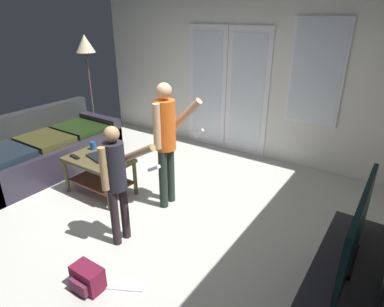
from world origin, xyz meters
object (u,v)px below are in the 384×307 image
(person_child, at_px, (117,176))
(flat_screen_tv, at_px, (357,229))
(laptop_closed, at_px, (100,157))
(cup_near_edge, at_px, (93,146))
(person_adult, at_px, (166,136))
(leather_couch, at_px, (44,151))
(tv_stand, at_px, (343,287))
(floor_lamp, at_px, (86,50))
(loose_keyboard, at_px, (119,284))
(backpack, at_px, (87,278))
(dvd_remote_slim, at_px, (75,157))
(tv_remote_black, at_px, (115,164))
(coffee_table, at_px, (99,168))

(person_child, bearing_deg, flat_screen_tv, 9.02)
(flat_screen_tv, xyz_separation_m, laptop_closed, (-3.02, 0.26, -0.29))
(laptop_closed, distance_m, cup_near_edge, 0.32)
(person_adult, bearing_deg, leather_couch, -173.10)
(person_adult, bearing_deg, tv_stand, -13.63)
(laptop_closed, bearing_deg, tv_stand, 8.99)
(floor_lamp, distance_m, loose_keyboard, 4.09)
(person_adult, height_order, backpack, person_adult)
(flat_screen_tv, distance_m, backpack, 2.21)
(floor_lamp, bearing_deg, person_child, -36.17)
(tv_stand, xyz_separation_m, dvd_remote_slim, (-3.29, 0.08, 0.26))
(person_adult, bearing_deg, tv_remote_black, -152.17)
(backpack, xyz_separation_m, cup_near_edge, (-1.45, 1.37, 0.44))
(flat_screen_tv, xyz_separation_m, floor_lamp, (-4.62, 1.53, 0.81))
(coffee_table, xyz_separation_m, backpack, (1.15, -1.19, -0.25))
(coffee_table, distance_m, person_child, 1.16)
(person_adult, relative_size, person_child, 1.20)
(person_adult, distance_m, tv_remote_black, 0.76)
(loose_keyboard, height_order, cup_near_edge, cup_near_edge)
(tv_stand, distance_m, cup_near_edge, 3.34)
(floor_lamp, xyz_separation_m, tv_remote_black, (1.92, -1.33, -1.10))
(tv_remote_black, bearing_deg, loose_keyboard, -41.98)
(loose_keyboard, distance_m, cup_near_edge, 2.10)
(backpack, bearing_deg, tv_stand, 27.44)
(person_adult, xyz_separation_m, loose_keyboard, (0.46, -1.31, -0.90))
(tv_stand, relative_size, floor_lamp, 0.73)
(leather_couch, xyz_separation_m, dvd_remote_slim, (0.98, -0.17, 0.21))
(person_child, distance_m, dvd_remote_slim, 1.30)
(person_adult, bearing_deg, backpack, -79.93)
(floor_lamp, bearing_deg, cup_near_edge, -40.78)
(leather_couch, relative_size, tv_remote_black, 12.81)
(person_child, height_order, floor_lamp, floor_lamp)
(coffee_table, bearing_deg, tv_stand, -4.31)
(person_child, relative_size, backpack, 4.46)
(person_child, relative_size, tv_remote_black, 7.44)
(coffee_table, xyz_separation_m, floor_lamp, (-1.61, 1.31, 1.25))
(flat_screen_tv, distance_m, laptop_closed, 3.04)
(floor_lamp, bearing_deg, tv_remote_black, -34.56)
(coffee_table, bearing_deg, floor_lamp, 140.87)
(person_adult, relative_size, cup_near_edge, 14.20)
(leather_couch, relative_size, dvd_remote_slim, 12.81)
(person_adult, height_order, dvd_remote_slim, person_adult)
(flat_screen_tv, bearing_deg, loose_keyboard, -154.29)
(floor_lamp, distance_m, dvd_remote_slim, 2.26)
(person_child, xyz_separation_m, laptop_closed, (-0.94, 0.59, -0.25))
(backpack, distance_m, cup_near_edge, 2.04)
(flat_screen_tv, relative_size, tv_remote_black, 6.76)
(person_child, bearing_deg, floor_lamp, 143.83)
(leather_couch, xyz_separation_m, floor_lamp, (-0.36, 1.28, 1.31))
(tv_stand, bearing_deg, backpack, -152.56)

